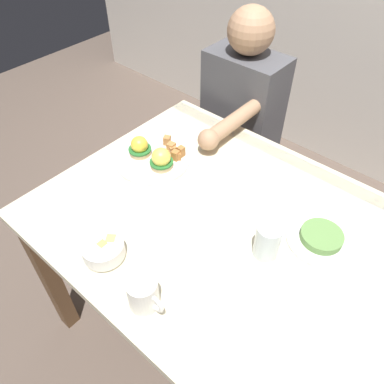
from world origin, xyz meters
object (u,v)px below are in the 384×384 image
(fruit_bowl, at_px, (104,250))
(side_plate, at_px, (321,238))
(dining_table, at_px, (229,246))
(eggs_benedict_plate, at_px, (153,157))
(fork, at_px, (189,260))
(diner_person, at_px, (239,119))
(coffee_mug, at_px, (143,293))
(water_glass_near, at_px, (267,242))

(fruit_bowl, xyz_separation_m, side_plate, (0.44, 0.45, -0.02))
(dining_table, bearing_deg, fruit_bowl, -121.47)
(eggs_benedict_plate, bearing_deg, fruit_bowl, -63.63)
(fork, bearing_deg, fruit_bowl, -142.45)
(dining_table, distance_m, diner_person, 0.72)
(dining_table, distance_m, fruit_bowl, 0.41)
(dining_table, distance_m, coffee_mug, 0.39)
(dining_table, bearing_deg, diner_person, 123.42)
(eggs_benedict_plate, bearing_deg, side_plate, 5.82)
(dining_table, height_order, coffee_mug, coffee_mug)
(coffee_mug, height_order, water_glass_near, water_glass_near)
(dining_table, xyz_separation_m, fruit_bowl, (-0.20, -0.33, 0.14))
(dining_table, xyz_separation_m, water_glass_near, (0.14, -0.02, 0.16))
(fork, bearing_deg, diner_person, 116.12)
(fork, bearing_deg, dining_table, 86.37)
(side_plate, bearing_deg, fork, -129.16)
(fork, height_order, water_glass_near, water_glass_near)
(fork, xyz_separation_m, diner_person, (-0.38, 0.78, -0.09))
(water_glass_near, relative_size, side_plate, 0.56)
(dining_table, height_order, side_plate, side_plate)
(eggs_benedict_plate, height_order, water_glass_near, water_glass_near)
(coffee_mug, bearing_deg, dining_table, 88.66)
(dining_table, xyz_separation_m, coffee_mug, (-0.01, -0.36, 0.16))
(fruit_bowl, distance_m, coffee_mug, 0.20)
(eggs_benedict_plate, relative_size, side_plate, 1.35)
(eggs_benedict_plate, distance_m, fork, 0.45)
(water_glass_near, distance_m, diner_person, 0.83)
(diner_person, bearing_deg, fork, -63.88)
(side_plate, relative_size, diner_person, 0.18)
(fruit_bowl, bearing_deg, water_glass_near, 42.34)
(water_glass_near, distance_m, side_plate, 0.18)
(water_glass_near, relative_size, diner_person, 0.10)
(diner_person, bearing_deg, fruit_bowl, -78.21)
(eggs_benedict_plate, xyz_separation_m, diner_person, (-0.00, 0.54, -0.11))
(eggs_benedict_plate, bearing_deg, coffee_mug, -47.14)
(coffee_mug, bearing_deg, fruit_bowl, 171.78)
(eggs_benedict_plate, bearing_deg, dining_table, -8.31)
(fruit_bowl, relative_size, diner_person, 0.11)
(coffee_mug, xyz_separation_m, side_plate, (0.25, 0.48, -0.04))
(coffee_mug, height_order, side_plate, coffee_mug)
(eggs_benedict_plate, height_order, diner_person, diner_person)
(coffee_mug, xyz_separation_m, diner_person, (-0.39, 0.96, -0.14))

